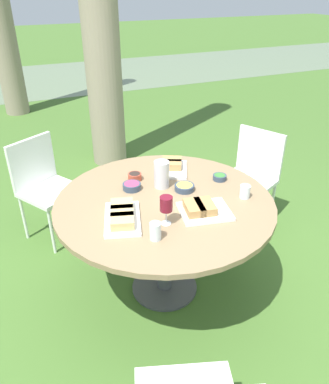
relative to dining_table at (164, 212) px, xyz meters
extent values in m
plane|color=#446B2B|center=(0.00, 0.00, -0.68)|extent=(40.00, 40.00, 0.00)
cube|color=#6B7F5B|center=(0.00, 7.36, -0.68)|extent=(40.00, 3.56, 0.01)
cylinder|color=#4C4C51|center=(0.00, 0.00, -0.67)|extent=(0.49, 0.49, 0.02)
cylinder|color=#4C4C51|center=(0.00, 0.00, -0.30)|extent=(0.11, 0.11, 0.72)
cylinder|color=#8C7251|center=(0.00, 0.00, 0.08)|extent=(1.44, 1.44, 0.03)
cube|color=white|center=(1.02, 0.49, -0.23)|extent=(0.57, 0.58, 0.04)
cube|color=white|center=(1.20, 0.57, 0.00)|extent=(0.22, 0.41, 0.42)
cylinder|color=white|center=(0.77, 0.58, -0.47)|extent=(0.03, 0.03, 0.43)
cylinder|color=white|center=(0.94, 0.23, -0.47)|extent=(0.03, 0.03, 0.43)
cylinder|color=white|center=(1.10, 0.74, -0.47)|extent=(0.03, 0.03, 0.43)
cylinder|color=white|center=(1.27, 0.39, -0.47)|extent=(0.03, 0.03, 0.43)
cube|color=white|center=(-0.62, 1.02, -0.23)|extent=(0.59, 0.59, 0.04)
cube|color=white|center=(-0.72, 1.19, 0.00)|extent=(0.39, 0.25, 0.42)
cylinder|color=white|center=(-0.69, 0.76, -0.47)|extent=(0.03, 0.03, 0.43)
cylinder|color=white|center=(-0.35, 0.96, -0.47)|extent=(0.03, 0.03, 0.43)
cylinder|color=white|center=(-0.88, 1.08, -0.47)|extent=(0.03, 0.03, 0.43)
cylinder|color=white|center=(-0.55, 1.28, -0.47)|extent=(0.03, 0.03, 0.43)
cylinder|color=silver|center=(0.06, 0.18, 0.19)|extent=(0.11, 0.11, 0.19)
cone|color=silver|center=(0.10, 0.18, 0.27)|extent=(0.03, 0.03, 0.02)
cylinder|color=silver|center=(-0.10, -0.26, 0.10)|extent=(0.06, 0.06, 0.01)
cylinder|color=silver|center=(-0.10, -0.26, 0.14)|extent=(0.01, 0.01, 0.09)
cylinder|color=maroon|center=(-0.10, -0.26, 0.23)|extent=(0.08, 0.08, 0.09)
cube|color=white|center=(0.17, -0.24, 0.10)|extent=(0.35, 0.32, 0.02)
cube|color=#B2844C|center=(0.10, -0.23, 0.14)|extent=(0.14, 0.19, 0.05)
cube|color=#B2844C|center=(0.17, -0.24, 0.14)|extent=(0.14, 0.19, 0.05)
cube|color=white|center=(-0.33, -0.12, 0.10)|extent=(0.31, 0.41, 0.02)
cube|color=tan|center=(-0.30, -0.04, 0.14)|extent=(0.17, 0.16, 0.05)
cube|color=tan|center=(-0.33, -0.12, 0.14)|extent=(0.17, 0.16, 0.05)
cube|color=tan|center=(-0.35, -0.19, 0.14)|extent=(0.17, 0.16, 0.05)
cube|color=white|center=(0.22, 0.37, 0.10)|extent=(0.33, 0.37, 0.02)
cube|color=#B2844C|center=(0.25, 0.43, 0.14)|extent=(0.18, 0.16, 0.05)
cube|color=#B2844C|center=(0.22, 0.37, 0.14)|extent=(0.18, 0.16, 0.05)
cylinder|color=#334256|center=(0.18, 0.07, 0.11)|extent=(0.14, 0.14, 0.04)
cylinder|color=#E0C147|center=(0.18, 0.07, 0.13)|extent=(0.11, 0.11, 0.02)
cylinder|color=#334256|center=(0.48, 0.10, 0.11)|extent=(0.10, 0.10, 0.04)
cylinder|color=#387533|center=(0.48, 0.10, 0.12)|extent=(0.08, 0.08, 0.02)
cylinder|color=#B74733|center=(-0.08, 0.35, 0.12)|extent=(0.10, 0.10, 0.05)
cylinder|color=#2D231E|center=(-0.08, 0.35, 0.13)|extent=(0.08, 0.08, 0.02)
cylinder|color=#334256|center=(-0.15, 0.22, 0.12)|extent=(0.13, 0.13, 0.04)
cylinder|color=#D6385B|center=(-0.15, 0.22, 0.13)|extent=(0.10, 0.10, 0.02)
cylinder|color=silver|center=(-0.22, -0.37, 0.15)|extent=(0.06, 0.06, 0.10)
cylinder|color=silver|center=(0.50, -0.18, 0.14)|extent=(0.07, 0.07, 0.09)
cube|color=brown|center=(0.49, 1.11, -0.56)|extent=(0.30, 0.14, 0.24)
torus|color=brown|center=(0.49, 1.11, -0.41)|extent=(0.19, 0.01, 0.19)
camera|label=1|loc=(-0.85, -1.93, 1.36)|focal=35.00mm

